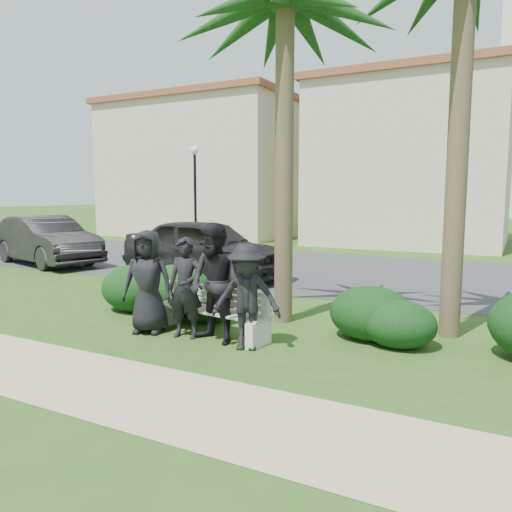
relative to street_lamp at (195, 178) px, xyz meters
The scene contains 19 objects.
ground 15.29m from the street_lamp, 53.13° to the right, with size 160.00×160.00×0.00m, color #284E16.
footpath 16.74m from the street_lamp, 56.89° to the right, with size 30.00×1.60×0.01m, color tan.
asphalt_street 10.28m from the street_lamp, 23.96° to the right, with size 160.00×8.00×0.01m, color #2D2D30.
stucco_bldg_left 6.75m from the street_lamp, 116.57° to the left, with size 10.40×8.40×7.30m.
stucco_bldg_right 10.03m from the street_lamp, 36.87° to the left, with size 8.40×8.40×7.30m.
street_lamp is the anchor object (origin of this frame).
park_bench 14.33m from the street_lamp, 54.29° to the right, with size 2.18×0.76×0.74m.
man_a 14.00m from the street_lamp, 58.31° to the right, with size 0.82×0.53×1.68m, color black.
man_b 14.34m from the street_lamp, 55.77° to the right, with size 0.58×0.38×1.58m, color black.
man_c 14.66m from the street_lamp, 53.98° to the right, with size 0.89×0.69×1.82m, color black.
man_d 15.08m from the street_lamp, 52.35° to the right, with size 1.00×0.57×1.54m, color black.
hedge_a 12.50m from the street_lamp, 60.55° to the right, with size 1.42×1.17×0.92m, color black.
hedge_b 12.90m from the street_lamp, 56.91° to the right, with size 1.49×1.23×0.97m, color black.
hedge_c 13.51m from the street_lamp, 54.30° to the right, with size 1.00×0.83×0.65m, color black.
hedge_d 15.07m from the street_lamp, 44.63° to the right, with size 1.31×1.08×0.86m, color black.
hedge_e 15.55m from the street_lamp, 43.96° to the right, with size 1.11×0.92×0.72m, color black.
palm_left 13.67m from the street_lamp, 48.57° to the right, with size 3.00×3.00×6.40m.
car_a 8.80m from the street_lamp, 53.37° to the right, with size 1.90×4.72×1.61m, color black.
car_b 7.45m from the street_lamp, 97.13° to the right, with size 1.63×4.68×1.54m, color black.
Camera 1 is at (3.54, -5.97, 2.24)m, focal length 35.00 mm.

